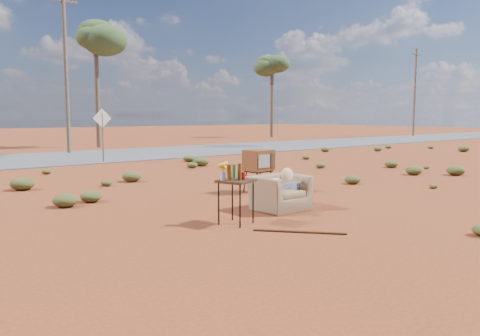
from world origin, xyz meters
TOP-DOWN VIEW (x-y plane):
  - ground at (0.00, 0.00)m, footprint 140.00×140.00m
  - highway at (0.00, 15.00)m, footprint 140.00×7.00m
  - armchair at (0.47, 0.51)m, footprint 1.27×0.83m
  - tv_unit at (1.51, 2.38)m, footprint 0.70×0.58m
  - side_table at (-1.12, 0.07)m, footprint 0.70×0.70m
  - rusty_bar at (-0.67, -1.10)m, footprint 1.03×1.18m
  - road_sign at (1.50, 12.00)m, footprint 0.78×0.06m
  - eucalyptus_center at (5.00, 21.00)m, footprint 3.20×3.20m
  - eucalyptus_right at (22.00, 24.00)m, footprint 3.20×3.20m
  - utility_pole_center at (2.00, 17.50)m, footprint 1.40×0.20m
  - utility_pole_east at (34.00, 17.50)m, footprint 1.40×0.20m
  - scrub_patch at (-0.82, 4.41)m, footprint 17.49×8.07m

SIDE VIEW (x-z plane):
  - ground at x=0.00m, z-range 0.00..0.00m
  - highway at x=0.00m, z-range 0.00..0.04m
  - rusty_bar at x=-0.67m, z-range 0.00..0.04m
  - scrub_patch at x=-0.82m, z-range -0.03..0.30m
  - armchair at x=0.47m, z-range -0.03..0.91m
  - tv_unit at x=1.51m, z-range 0.26..1.32m
  - side_table at x=-1.12m, z-range 0.27..1.37m
  - road_sign at x=1.50m, z-range 0.41..2.60m
  - utility_pole_center at x=2.00m, z-range 0.15..8.15m
  - utility_pole_east at x=34.00m, z-range 0.15..8.15m
  - eucalyptus_right at x=22.00m, z-range 2.39..9.49m
  - eucalyptus_center at x=5.00m, z-range 2.63..10.23m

